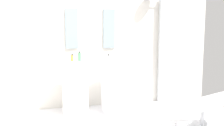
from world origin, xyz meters
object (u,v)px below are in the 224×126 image
object	(u,v)px
pedestal_sink_left	(75,88)
soap_bottle_white	(109,58)
soap_bottle_green	(80,57)
soap_bottle_amber	(72,58)
lounge_chair	(203,107)
shower_column	(162,48)
pedestal_sink_right	(115,86)

from	to	relation	value
pedestal_sink_left	soap_bottle_white	size ratio (longest dim) A/B	8.26
soap_bottle_green	soap_bottle_amber	size ratio (longest dim) A/B	1.37
lounge_chair	shower_column	bearing A→B (deg)	87.73
soap_bottle_green	soap_bottle_white	bearing A→B (deg)	-18.90
pedestal_sink_right	lounge_chair	distance (m)	1.49
pedestal_sink_right	lounge_chair	bearing A→B (deg)	-48.19
soap_bottle_white	soap_bottle_amber	distance (m)	0.62
pedestal_sink_left	soap_bottle_green	bearing A→B (deg)	43.55
soap_bottle_green	soap_bottle_white	xyz separation A→B (m)	(0.47, -0.16, -0.02)
pedestal_sink_left	soap_bottle_white	world-z (taller)	soap_bottle_white
soap_bottle_green	soap_bottle_white	size ratio (longest dim) A/B	1.36
lounge_chair	soap_bottle_green	size ratio (longest dim) A/B	6.15
pedestal_sink_right	soap_bottle_green	bearing A→B (deg)	170.76
pedestal_sink_right	pedestal_sink_left	bearing A→B (deg)	180.00
soap_bottle_amber	shower_column	bearing A→B (deg)	7.75
soap_bottle_green	soap_bottle_amber	distance (m)	0.13
pedestal_sink_right	lounge_chair	xyz separation A→B (m)	(0.99, -1.11, -0.11)
lounge_chair	pedestal_sink_left	bearing A→B (deg)	146.66
soap_bottle_amber	soap_bottle_green	bearing A→B (deg)	-14.23
pedestal_sink_left	pedestal_sink_right	world-z (taller)	same
pedestal_sink_right	shower_column	bearing A→B (deg)	19.24
soap_bottle_green	soap_bottle_white	distance (m)	0.50
pedestal_sink_right	soap_bottle_white	bearing A→B (deg)	-152.11
pedestal_sink_right	lounge_chair	size ratio (longest dim) A/B	0.99
shower_column	pedestal_sink_left	bearing A→B (deg)	-168.13
shower_column	soap_bottle_amber	xyz separation A→B (m)	(-1.76, -0.24, -0.12)
lounge_chair	soap_bottle_green	xyz separation A→B (m)	(-1.59, 1.21, 0.63)
shower_column	soap_bottle_green	size ratio (longest dim) A/B	12.38
pedestal_sink_left	pedestal_sink_right	xyz separation A→B (m)	(0.69, 0.00, 0.00)
soap_bottle_white	shower_column	bearing A→B (deg)	20.19
shower_column	lounge_chair	distance (m)	1.65
pedestal_sink_left	soap_bottle_amber	size ratio (longest dim) A/B	8.32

